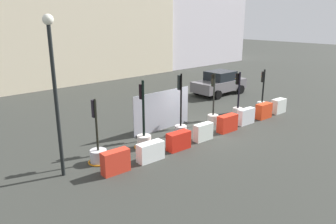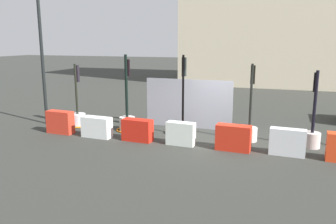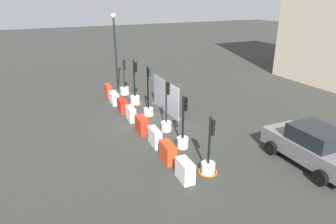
{
  "view_description": "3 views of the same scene",
  "coord_description": "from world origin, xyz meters",
  "px_view_note": "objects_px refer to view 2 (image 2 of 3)",
  "views": [
    {
      "loc": [
        -11.84,
        -10.45,
        5.67
      ],
      "look_at": [
        -1.76,
        0.63,
        1.22
      ],
      "focal_mm": 34.59,
      "sensor_mm": 36.0,
      "label": 1
    },
    {
      "loc": [
        2.33,
        -11.88,
        3.59
      ],
      "look_at": [
        -1.61,
        -0.27,
        1.0
      ],
      "focal_mm": 36.28,
      "sensor_mm": 36.0,
      "label": 2
    },
    {
      "loc": [
        14.82,
        -5.97,
        6.95
      ],
      "look_at": [
        1.37,
        0.42,
        1.11
      ],
      "focal_mm": 31.94,
      "sensor_mm": 36.0,
      "label": 3
    }
  ],
  "objects_px": {
    "construction_barrier_3": "(181,134)",
    "street_lamp_post": "(41,39)",
    "construction_barrier_0": "(60,122)",
    "construction_barrier_1": "(97,127)",
    "construction_barrier_2": "(137,130)",
    "construction_barrier_5": "(287,142)",
    "traffic_light_1": "(127,118)",
    "traffic_light_2": "(183,122)",
    "traffic_light_0": "(78,116)",
    "traffic_light_4": "(312,131)",
    "traffic_light_3": "(250,126)",
    "construction_barrier_4": "(233,138)"
  },
  "relations": [
    {
      "from": "construction_barrier_1",
      "to": "traffic_light_1",
      "type": "bearing_deg",
      "value": 62.45
    },
    {
      "from": "construction_barrier_2",
      "to": "construction_barrier_4",
      "type": "distance_m",
      "value": 3.46
    },
    {
      "from": "construction_barrier_0",
      "to": "construction_barrier_2",
      "type": "distance_m",
      "value": 3.3
    },
    {
      "from": "construction_barrier_0",
      "to": "construction_barrier_1",
      "type": "distance_m",
      "value": 1.65
    },
    {
      "from": "traffic_light_0",
      "to": "traffic_light_1",
      "type": "relative_size",
      "value": 0.86
    },
    {
      "from": "construction_barrier_4",
      "to": "construction_barrier_5",
      "type": "bearing_deg",
      "value": 1.78
    },
    {
      "from": "traffic_light_3",
      "to": "traffic_light_4",
      "type": "height_order",
      "value": "traffic_light_3"
    },
    {
      "from": "construction_barrier_1",
      "to": "construction_barrier_5",
      "type": "distance_m",
      "value": 6.81
    },
    {
      "from": "construction_barrier_1",
      "to": "construction_barrier_5",
      "type": "relative_size",
      "value": 1.04
    },
    {
      "from": "traffic_light_1",
      "to": "traffic_light_2",
      "type": "distance_m",
      "value": 2.34
    },
    {
      "from": "traffic_light_0",
      "to": "traffic_light_2",
      "type": "xyz_separation_m",
      "value": [
        4.67,
        0.05,
        0.09
      ]
    },
    {
      "from": "construction_barrier_1",
      "to": "construction_barrier_3",
      "type": "xyz_separation_m",
      "value": [
        3.28,
        0.08,
        0.02
      ]
    },
    {
      "from": "traffic_light_4",
      "to": "construction_barrier_0",
      "type": "bearing_deg",
      "value": -172.54
    },
    {
      "from": "construction_barrier_2",
      "to": "street_lamp_post",
      "type": "distance_m",
      "value": 5.94
    },
    {
      "from": "traffic_light_1",
      "to": "traffic_light_4",
      "type": "height_order",
      "value": "traffic_light_1"
    },
    {
      "from": "construction_barrier_1",
      "to": "construction_barrier_3",
      "type": "distance_m",
      "value": 3.28
    },
    {
      "from": "traffic_light_2",
      "to": "construction_barrier_1",
      "type": "height_order",
      "value": "traffic_light_2"
    },
    {
      "from": "construction_barrier_3",
      "to": "construction_barrier_4",
      "type": "relative_size",
      "value": 0.88
    },
    {
      "from": "traffic_light_1",
      "to": "construction_barrier_3",
      "type": "height_order",
      "value": "traffic_light_1"
    },
    {
      "from": "traffic_light_0",
      "to": "construction_barrier_0",
      "type": "xyz_separation_m",
      "value": [
        0.01,
        -1.23,
        0.02
      ]
    },
    {
      "from": "traffic_light_0",
      "to": "construction_barrier_5",
      "type": "distance_m",
      "value": 8.55
    },
    {
      "from": "traffic_light_0",
      "to": "traffic_light_3",
      "type": "distance_m",
      "value": 7.18
    },
    {
      "from": "traffic_light_4",
      "to": "construction_barrier_2",
      "type": "relative_size",
      "value": 2.35
    },
    {
      "from": "construction_barrier_1",
      "to": "construction_barrier_4",
      "type": "distance_m",
      "value": 5.11
    },
    {
      "from": "traffic_light_1",
      "to": "traffic_light_3",
      "type": "distance_m",
      "value": 4.84
    },
    {
      "from": "traffic_light_0",
      "to": "traffic_light_3",
      "type": "xyz_separation_m",
      "value": [
        7.17,
        0.08,
        0.12
      ]
    },
    {
      "from": "traffic_light_2",
      "to": "traffic_light_4",
      "type": "relative_size",
      "value": 1.17
    },
    {
      "from": "construction_barrier_3",
      "to": "street_lamp_post",
      "type": "height_order",
      "value": "street_lamp_post"
    },
    {
      "from": "traffic_light_0",
      "to": "construction_barrier_0",
      "type": "distance_m",
      "value": 1.23
    },
    {
      "from": "construction_barrier_2",
      "to": "construction_barrier_3",
      "type": "height_order",
      "value": "construction_barrier_3"
    },
    {
      "from": "traffic_light_4",
      "to": "traffic_light_0",
      "type": "bearing_deg",
      "value": 179.88
    },
    {
      "from": "traffic_light_1",
      "to": "street_lamp_post",
      "type": "relative_size",
      "value": 0.53
    },
    {
      "from": "traffic_light_1",
      "to": "construction_barrier_3",
      "type": "distance_m",
      "value": 2.88
    },
    {
      "from": "construction_barrier_2",
      "to": "construction_barrier_5",
      "type": "bearing_deg",
      "value": 0.65
    },
    {
      "from": "traffic_light_1",
      "to": "construction_barrier_1",
      "type": "height_order",
      "value": "traffic_light_1"
    },
    {
      "from": "traffic_light_4",
      "to": "construction_barrier_4",
      "type": "relative_size",
      "value": 2.27
    },
    {
      "from": "traffic_light_2",
      "to": "construction_barrier_0",
      "type": "height_order",
      "value": "traffic_light_2"
    },
    {
      "from": "traffic_light_1",
      "to": "construction_barrier_4",
      "type": "height_order",
      "value": "traffic_light_1"
    },
    {
      "from": "traffic_light_4",
      "to": "construction_barrier_0",
      "type": "xyz_separation_m",
      "value": [
        -9.26,
        -1.21,
        -0.13
      ]
    },
    {
      "from": "traffic_light_0",
      "to": "construction_barrier_2",
      "type": "xyz_separation_m",
      "value": [
        3.31,
        -1.21,
        -0.02
      ]
    },
    {
      "from": "traffic_light_2",
      "to": "traffic_light_3",
      "type": "height_order",
      "value": "traffic_light_2"
    },
    {
      "from": "construction_barrier_0",
      "to": "construction_barrier_2",
      "type": "xyz_separation_m",
      "value": [
        3.3,
        0.02,
        -0.05
      ]
    },
    {
      "from": "construction_barrier_2",
      "to": "traffic_light_4",
      "type": "bearing_deg",
      "value": 11.3
    },
    {
      "from": "construction_barrier_3",
      "to": "construction_barrier_5",
      "type": "distance_m",
      "value": 3.53
    },
    {
      "from": "construction_barrier_1",
      "to": "construction_barrier_2",
      "type": "height_order",
      "value": "construction_barrier_2"
    },
    {
      "from": "construction_barrier_1",
      "to": "traffic_light_2",
      "type": "bearing_deg",
      "value": 23.69
    },
    {
      "from": "construction_barrier_2",
      "to": "street_lamp_post",
      "type": "height_order",
      "value": "street_lamp_post"
    },
    {
      "from": "traffic_light_1",
      "to": "construction_barrier_5",
      "type": "distance_m",
      "value": 6.25
    },
    {
      "from": "construction_barrier_2",
      "to": "street_lamp_post",
      "type": "bearing_deg",
      "value": 166.92
    },
    {
      "from": "traffic_light_2",
      "to": "traffic_light_4",
      "type": "xyz_separation_m",
      "value": [
        4.61,
        -0.06,
        0.06
      ]
    }
  ]
}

